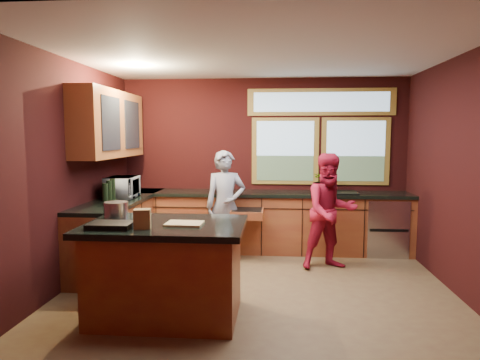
# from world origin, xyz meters

# --- Properties ---
(floor) EXTENTS (4.50, 4.50, 0.00)m
(floor) POSITION_xyz_m (0.00, 0.00, 0.00)
(floor) COLOR brown
(floor) RESTS_ON ground
(room_shell) EXTENTS (4.52, 4.02, 2.71)m
(room_shell) POSITION_xyz_m (-0.60, 0.32, 1.80)
(room_shell) COLOR black
(room_shell) RESTS_ON ground
(back_counter) EXTENTS (4.50, 0.64, 0.93)m
(back_counter) POSITION_xyz_m (0.20, 1.70, 0.46)
(back_counter) COLOR maroon
(back_counter) RESTS_ON floor
(left_counter) EXTENTS (0.64, 2.30, 0.93)m
(left_counter) POSITION_xyz_m (-1.95, 0.85, 0.47)
(left_counter) COLOR maroon
(left_counter) RESTS_ON floor
(island) EXTENTS (1.55, 1.05, 0.95)m
(island) POSITION_xyz_m (-0.87, -0.83, 0.48)
(island) COLOR maroon
(island) RESTS_ON floor
(person_grey) EXTENTS (0.65, 0.51, 1.58)m
(person_grey) POSITION_xyz_m (-0.51, 1.16, 0.79)
(person_grey) COLOR slate
(person_grey) RESTS_ON floor
(person_red) EXTENTS (0.90, 0.79, 1.56)m
(person_red) POSITION_xyz_m (0.94, 0.89, 0.78)
(person_red) COLOR maroon
(person_red) RESTS_ON floor
(microwave) EXTENTS (0.39, 0.56, 0.30)m
(microwave) POSITION_xyz_m (-1.92, 0.87, 1.08)
(microwave) COLOR #999999
(microwave) RESTS_ON left_counter
(potted_plant) EXTENTS (0.34, 0.29, 0.38)m
(potted_plant) POSITION_xyz_m (0.96, 1.75, 1.12)
(potted_plant) COLOR #999999
(potted_plant) RESTS_ON back_counter
(paper_towel) EXTENTS (0.12, 0.12, 0.28)m
(paper_towel) POSITION_xyz_m (1.07, 1.70, 1.07)
(paper_towel) COLOR white
(paper_towel) RESTS_ON back_counter
(cutting_board) EXTENTS (0.36, 0.26, 0.02)m
(cutting_board) POSITION_xyz_m (-0.67, -0.88, 0.95)
(cutting_board) COLOR tan
(cutting_board) RESTS_ON island
(stock_pot) EXTENTS (0.24, 0.24, 0.18)m
(stock_pot) POSITION_xyz_m (-1.42, -0.68, 1.03)
(stock_pot) COLOR #ADADB2
(stock_pot) RESTS_ON island
(paper_bag) EXTENTS (0.17, 0.15, 0.18)m
(paper_bag) POSITION_xyz_m (-1.02, -1.08, 1.03)
(paper_bag) COLOR brown
(paper_bag) RESTS_ON island
(black_tray) EXTENTS (0.41, 0.29, 0.05)m
(black_tray) POSITION_xyz_m (-1.32, -1.08, 0.97)
(black_tray) COLOR black
(black_tray) RESTS_ON island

